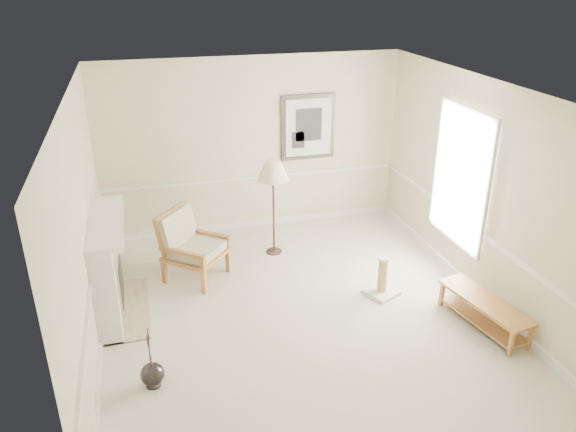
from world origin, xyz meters
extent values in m
plane|color=silver|center=(0.00, 0.00, 0.00)|extent=(5.50, 5.50, 0.00)
cube|color=beige|center=(0.00, 2.75, 1.45)|extent=(5.00, 0.04, 2.90)
cube|color=beige|center=(0.00, -2.75, 1.45)|extent=(5.00, 0.04, 2.90)
cube|color=beige|center=(-2.50, 0.00, 1.45)|extent=(0.04, 5.50, 2.90)
cube|color=beige|center=(2.50, 0.00, 1.45)|extent=(0.04, 5.50, 2.90)
cube|color=white|center=(0.00, 0.00, 2.90)|extent=(5.00, 5.50, 0.04)
cube|color=white|center=(0.00, 2.73, 0.05)|extent=(4.95, 0.04, 0.10)
cube|color=white|center=(0.00, 2.73, 0.90)|extent=(4.95, 0.04, 0.05)
cube|color=white|center=(2.46, 0.40, 1.50)|extent=(0.03, 1.20, 1.80)
cube|color=white|center=(2.45, 0.40, 1.50)|extent=(0.05, 1.34, 1.94)
cube|color=black|center=(0.95, 2.72, 1.70)|extent=(0.92, 0.04, 1.10)
cube|color=white|center=(0.95, 2.69, 1.70)|extent=(0.78, 0.01, 0.96)
cube|color=black|center=(0.95, 2.69, 1.75)|extent=(0.45, 0.01, 0.55)
cube|color=white|center=(-2.36, 0.60, 0.62)|extent=(0.28, 1.50, 1.25)
cube|color=white|center=(-2.31, 0.60, 1.28)|extent=(0.46, 1.64, 0.06)
cube|color=#C6B28E|center=(-2.21, 0.60, 0.55)|extent=(0.02, 1.05, 0.95)
cube|color=black|center=(-2.20, 0.60, 0.42)|extent=(0.02, 0.62, 0.58)
cube|color=gold|center=(-2.20, 0.60, 0.16)|extent=(0.01, 0.66, 0.05)
cube|color=#C6B28E|center=(-2.20, 0.60, 0.01)|extent=(0.60, 1.50, 0.03)
sphere|color=black|center=(-1.91, -0.99, 0.15)|extent=(0.26, 0.26, 0.26)
cylinder|color=black|center=(-1.91, -0.99, 0.04)|extent=(0.17, 0.17, 0.07)
cylinder|color=black|center=(-1.91, -0.99, 0.49)|extent=(0.03, 0.11, 0.41)
cylinder|color=black|center=(-1.91, -0.99, 0.45)|extent=(0.04, 0.14, 0.33)
cylinder|color=black|center=(-1.91, -0.99, 0.52)|extent=(0.03, 0.06, 0.48)
cube|color=brown|center=(-1.13, 0.75, 0.20)|extent=(0.09, 0.09, 0.41)
cube|color=brown|center=(-1.64, 1.17, 0.20)|extent=(0.09, 0.09, 0.41)
cube|color=brown|center=(-0.71, 1.26, 0.20)|extent=(0.09, 0.09, 0.41)
cube|color=brown|center=(-1.22, 1.68, 0.20)|extent=(0.09, 0.09, 0.41)
cube|color=brown|center=(-1.17, 1.22, 0.37)|extent=(1.05, 1.05, 0.05)
cube|color=brown|center=(-1.44, 1.43, 0.71)|extent=(0.61, 0.69, 0.59)
cube|color=brown|center=(-1.38, 0.96, 0.56)|extent=(0.62, 0.53, 0.05)
cube|color=brown|center=(-0.96, 1.47, 0.56)|extent=(0.62, 0.53, 0.05)
cube|color=white|center=(-1.17, 1.22, 0.47)|extent=(0.96, 0.96, 0.13)
cube|color=white|center=(-1.39, 1.39, 0.73)|extent=(0.60, 0.66, 0.52)
cylinder|color=black|center=(0.09, 1.68, 0.01)|extent=(0.25, 0.25, 0.03)
cylinder|color=black|center=(0.09, 1.68, 0.71)|extent=(0.03, 0.03, 1.38)
cone|color=#FAEAC8|center=(0.09, 1.68, 1.38)|extent=(0.62, 0.62, 0.30)
cube|color=brown|center=(2.15, -0.94, 0.36)|extent=(0.64, 1.36, 0.04)
cube|color=brown|center=(2.15, -0.94, 0.09)|extent=(0.57, 1.26, 0.03)
cube|color=brown|center=(2.12, -1.56, 0.17)|extent=(0.06, 0.06, 0.34)
cube|color=brown|center=(2.41, -1.50, 0.17)|extent=(0.06, 0.06, 0.34)
cube|color=brown|center=(1.89, -0.38, 0.17)|extent=(0.06, 0.06, 0.34)
cube|color=brown|center=(2.18, -0.33, 0.17)|extent=(0.06, 0.06, 0.34)
cube|color=white|center=(1.23, 0.08, 0.02)|extent=(0.52, 0.52, 0.05)
cylinder|color=tan|center=(1.23, 0.08, 0.29)|extent=(0.13, 0.13, 0.47)
cylinder|color=white|center=(1.23, 0.08, 0.54)|extent=(0.15, 0.15, 0.04)
camera|label=1|loc=(-1.75, -6.01, 4.17)|focal=35.00mm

